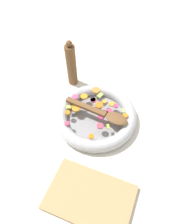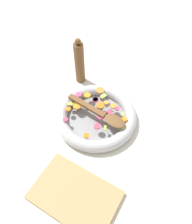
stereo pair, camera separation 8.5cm
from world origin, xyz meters
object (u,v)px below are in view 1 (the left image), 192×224
(skillet, at_px, (96,116))
(pepper_mill, at_px, (71,65))
(cutting_board, at_px, (90,197))
(wooden_spoon, at_px, (103,113))

(skillet, xyz_separation_m, pepper_mill, (-0.19, 0.17, 0.09))
(pepper_mill, distance_m, cutting_board, 0.57)
(pepper_mill, bearing_deg, cutting_board, -59.24)
(skillet, distance_m, cutting_board, 0.33)
(cutting_board, bearing_deg, pepper_mill, 120.76)
(skillet, bearing_deg, cutting_board, -72.16)
(cutting_board, bearing_deg, skillet, 107.84)
(pepper_mill, bearing_deg, wooden_spoon, -38.46)
(skillet, relative_size, wooden_spoon, 1.25)
(wooden_spoon, bearing_deg, pepper_mill, 141.54)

